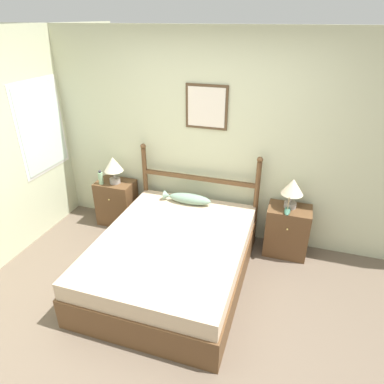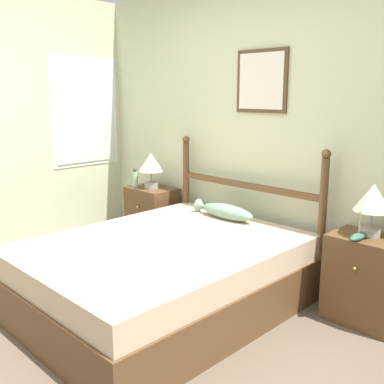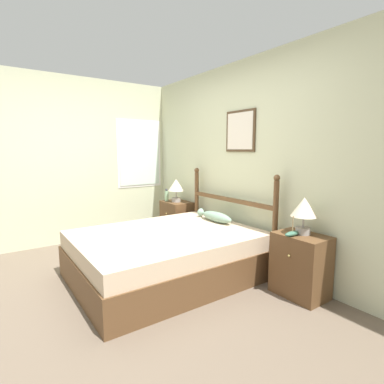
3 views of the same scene
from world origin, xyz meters
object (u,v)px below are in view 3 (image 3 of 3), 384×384
(table_lamp_right, at_px, (304,209))
(bottle, at_px, (167,195))
(fish_pillow, at_px, (215,216))
(nightstand_left, at_px, (177,221))
(model_boat, at_px, (292,233))
(table_lamp_left, at_px, (176,186))
(nightstand_right, at_px, (300,265))
(bed, at_px, (166,255))

(table_lamp_right, relative_size, bottle, 1.83)
(table_lamp_right, distance_m, fish_pillow, 1.27)
(nightstand_left, distance_m, table_lamp_right, 2.37)
(bottle, xyz_separation_m, model_boat, (2.42, -0.01, -0.07))
(nightstand_left, height_order, fish_pillow, fish_pillow)
(table_lamp_left, relative_size, model_boat, 1.81)
(nightstand_left, bearing_deg, nightstand_right, 0.00)
(nightstand_left, bearing_deg, model_boat, -2.85)
(bed, distance_m, fish_pillow, 0.86)
(nightstand_right, distance_m, bottle, 2.48)
(model_boat, xyz_separation_m, fish_pillow, (-1.21, 0.04, -0.06))
(table_lamp_right, xyz_separation_m, bottle, (-2.44, -0.12, -0.16))
(nightstand_left, xyz_separation_m, bottle, (-0.14, -0.10, 0.40))
(table_lamp_left, distance_m, model_boat, 2.27)
(table_lamp_left, xyz_separation_m, fish_pillow, (1.05, -0.06, -0.29))
(bed, distance_m, nightstand_right, 1.44)
(bed, bearing_deg, model_boat, 33.76)
(fish_pillow, bearing_deg, nightstand_right, 3.52)
(nightstand_left, bearing_deg, table_lamp_right, 0.54)
(bottle, xyz_separation_m, fish_pillow, (1.21, 0.03, -0.13))
(table_lamp_left, distance_m, bottle, 0.24)
(nightstand_left, height_order, table_lamp_left, table_lamp_left)
(bed, xyz_separation_m, nightstand_right, (1.15, 0.87, 0.05))
(nightstand_left, xyz_separation_m, model_boat, (2.28, -0.11, 0.34))
(table_lamp_right, bearing_deg, model_boat, -98.82)
(nightstand_left, distance_m, table_lamp_left, 0.56)
(table_lamp_right, relative_size, model_boat, 1.81)
(table_lamp_left, height_order, fish_pillow, table_lamp_left)
(nightstand_right, distance_m, model_boat, 0.36)
(bed, bearing_deg, fish_pillow, 96.10)
(nightstand_left, height_order, table_lamp_right, table_lamp_right)
(nightstand_left, relative_size, table_lamp_left, 1.71)
(nightstand_right, distance_m, table_lamp_left, 2.36)
(bottle, relative_size, fish_pillow, 0.32)
(nightstand_left, relative_size, bottle, 3.12)
(fish_pillow, bearing_deg, model_boat, -1.77)
(nightstand_left, relative_size, model_boat, 3.10)
(model_boat, bearing_deg, bed, -146.24)
(bed, distance_m, bottle, 1.57)
(table_lamp_right, height_order, model_boat, table_lamp_right)
(nightstand_left, xyz_separation_m, nightstand_right, (2.31, 0.00, 0.00))
(bed, relative_size, table_lamp_left, 5.44)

